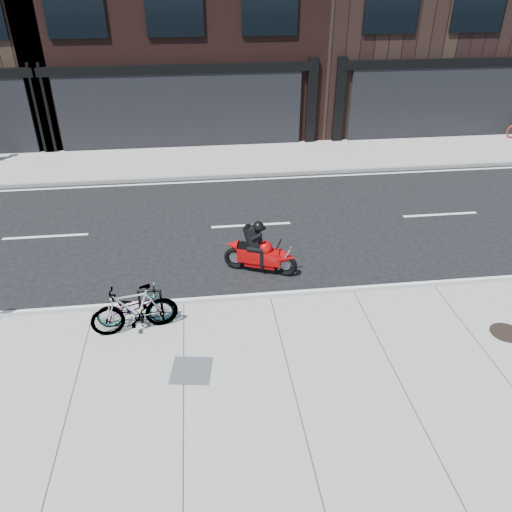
{
  "coord_description": "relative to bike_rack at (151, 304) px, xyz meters",
  "views": [
    {
      "loc": [
        -1.49,
        -11.37,
        6.86
      ],
      "look_at": [
        -0.26,
        -1.35,
        0.9
      ],
      "focal_mm": 35.0,
      "sensor_mm": 36.0,
      "label": 1
    }
  ],
  "objects": [
    {
      "name": "bike_rack",
      "position": [
        0.0,
        0.0,
        0.0
      ],
      "size": [
        0.51,
        0.1,
        0.86
      ],
      "rotation": [
        0.0,
        0.0,
        -0.09
      ],
      "color": "black",
      "rests_on": "sidewalk_near"
    },
    {
      "name": "motorcycle",
      "position": [
        2.67,
        1.93,
        -0.05
      ],
      "size": [
        1.83,
        1.01,
        1.44
      ],
      "rotation": [
        0.0,
        0.0,
        -0.39
      ],
      "color": "black",
      "rests_on": "ground"
    },
    {
      "name": "bicycle_rear",
      "position": [
        -0.32,
        -0.21,
        0.04
      ],
      "size": [
        1.86,
        0.83,
        1.08
      ],
      "primitive_type": "imported",
      "rotation": [
        0.0,
        0.0,
        4.9
      ],
      "color": "gray",
      "rests_on": "sidewalk_near"
    },
    {
      "name": "utility_grate",
      "position": [
        0.8,
        -1.59,
        -0.5
      ],
      "size": [
        0.85,
        0.85,
        0.02
      ],
      "primitive_type": "cube",
      "rotation": [
        0.0,
        0.0,
        -0.15
      ],
      "color": "#464648",
      "rests_on": "sidewalk_near"
    },
    {
      "name": "bicycle_front",
      "position": [
        -0.33,
        0.0,
        -0.08
      ],
      "size": [
        1.64,
        0.65,
        0.85
      ],
      "primitive_type": "imported",
      "rotation": [
        0.0,
        0.0,
        1.62
      ],
      "color": "gray",
      "rests_on": "sidewalk_near"
    },
    {
      "name": "manhole_cover",
      "position": [
        7.4,
        -1.26,
        -0.5
      ],
      "size": [
        0.87,
        0.87,
        0.02
      ],
      "primitive_type": "cylinder",
      "rotation": [
        0.0,
        0.0,
        0.41
      ],
      "color": "black",
      "rests_on": "sidewalk_near"
    },
    {
      "name": "ground",
      "position": [
        2.66,
        2.6,
        -0.63
      ],
      "size": [
        120.0,
        120.0,
        0.0
      ],
      "primitive_type": "plane",
      "color": "black",
      "rests_on": "ground"
    },
    {
      "name": "sidewalk_near",
      "position": [
        2.66,
        -2.4,
        -0.57
      ],
      "size": [
        60.0,
        6.0,
        0.13
      ],
      "primitive_type": "cube",
      "color": "gray",
      "rests_on": "ground"
    },
    {
      "name": "sidewalk_far",
      "position": [
        2.66,
        10.35,
        -0.57
      ],
      "size": [
        60.0,
        3.5,
        0.13
      ],
      "primitive_type": "cube",
      "color": "gray",
      "rests_on": "ground"
    }
  ]
}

